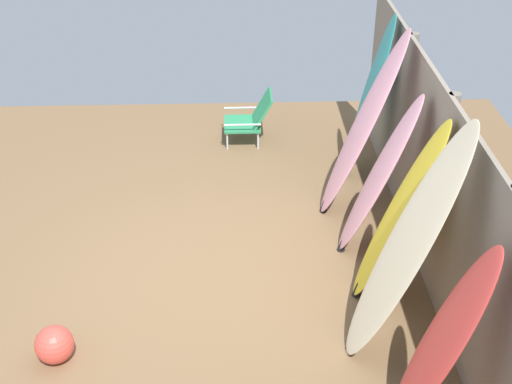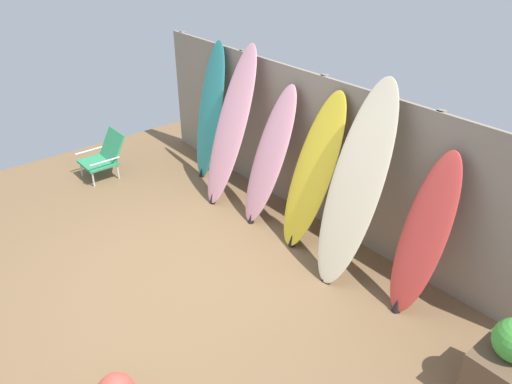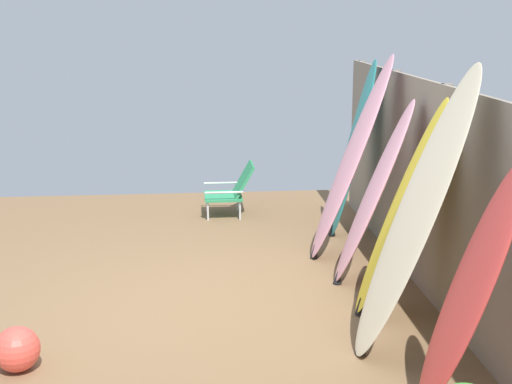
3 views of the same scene
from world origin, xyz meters
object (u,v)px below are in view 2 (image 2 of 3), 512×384
surfboard_pink_2 (270,156)px  surfboard_teal_0 (210,112)px  planter_box (506,367)px  beach_chair (105,155)px  surfboard_yellow_3 (313,173)px  surfboard_cream_4 (355,186)px  surfboard_red_5 (424,236)px  surfboard_pink_1 (231,127)px

surfboard_pink_2 → surfboard_teal_0: bearing=174.6°
surfboard_teal_0 → surfboard_pink_2: (1.41, -0.13, -0.12)m
planter_box → beach_chair: bearing=-172.9°
surfboard_yellow_3 → surfboard_cream_4: 0.69m
surfboard_yellow_3 → surfboard_red_5: bearing=0.3°
surfboard_teal_0 → surfboard_pink_1: surfboard_pink_1 is taller
surfboard_yellow_3 → beach_chair: surfboard_yellow_3 is taller
beach_chair → surfboard_cream_4: bearing=8.3°
surfboard_red_5 → beach_chair: 4.60m
surfboard_yellow_3 → planter_box: surfboard_yellow_3 is taller
beach_chair → surfboard_red_5: bearing=7.0°
surfboard_pink_2 → surfboard_red_5: 2.11m
surfboard_cream_4 → surfboard_teal_0: bearing=175.9°
surfboard_yellow_3 → surfboard_teal_0: bearing=177.2°
surfboard_pink_1 → surfboard_red_5: size_ratio=1.27×
surfboard_teal_0 → surfboard_pink_2: size_ratio=1.14×
beach_chair → surfboard_teal_0: bearing=45.7°
surfboard_pink_1 → surfboard_pink_2: surfboard_pink_1 is taller
surfboard_pink_1 → surfboard_cream_4: surfboard_cream_4 is taller
surfboard_pink_1 → surfboard_cream_4: bearing=-0.5°
surfboard_pink_2 → planter_box: surfboard_pink_2 is taller
surfboard_teal_0 → surfboard_pink_2: surfboard_teal_0 is taller
beach_chair → planter_box: size_ratio=0.80×
surfboard_red_5 → planter_box: surfboard_red_5 is taller
surfboard_teal_0 → planter_box: surfboard_teal_0 is taller
surfboard_pink_2 → surfboard_cream_4: (1.35, -0.06, 0.19)m
surfboard_pink_1 → beach_chair: 2.05m
surfboard_yellow_3 → planter_box: (2.53, -0.43, -0.53)m
planter_box → surfboard_red_5: bearing=158.3°
surfboard_pink_2 → beach_chair: (-2.33, -1.09, -0.50)m
surfboard_pink_2 → surfboard_cream_4: bearing=-2.7°
surfboard_red_5 → surfboard_pink_1: bearing=-178.2°
surfboard_teal_0 → surfboard_cream_4: size_ratio=0.93×
surfboard_teal_0 → surfboard_pink_1: size_ratio=0.95×
planter_box → surfboard_pink_1: bearing=174.8°
surfboard_yellow_3 → surfboard_cream_4: surfboard_cream_4 is taller
surfboard_pink_1 → surfboard_cream_4: size_ratio=0.98×
surfboard_teal_0 → surfboard_yellow_3: surfboard_teal_0 is taller
beach_chair → surfboard_pink_1: bearing=25.2°
surfboard_teal_0 → surfboard_yellow_3: (2.09, -0.10, -0.08)m
surfboard_pink_1 → surfboard_cream_4: 2.04m
surfboard_red_5 → planter_box: 1.27m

